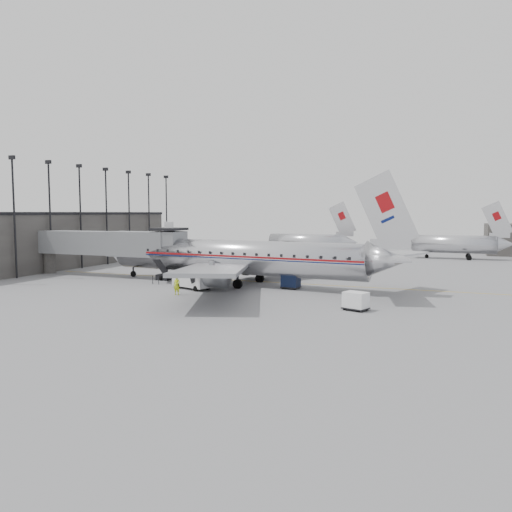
# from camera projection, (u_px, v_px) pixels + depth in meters

# --- Properties ---
(ground) EXTENTS (160.00, 160.00, 0.00)m
(ground) POSITION_uv_depth(u_px,v_px,m) (222.00, 288.00, 54.69)
(ground) COLOR slate
(ground) RESTS_ON ground
(terminal) EXTENTS (12.00, 46.00, 8.00)m
(terminal) POSITION_uv_depth(u_px,v_px,m) (47.00, 240.00, 75.82)
(terminal) COLOR #3B3836
(terminal) RESTS_ON ground
(apron_line) EXTENTS (60.00, 0.15, 0.01)m
(apron_line) POSITION_uv_depth(u_px,v_px,m) (266.00, 282.00, 59.19)
(apron_line) COLOR gold
(apron_line) RESTS_ON ground
(jet_bridge) EXTENTS (21.00, 6.20, 7.10)m
(jet_bridge) POSITION_uv_depth(u_px,v_px,m) (116.00, 244.00, 63.71)
(jet_bridge) COLOR slate
(jet_bridge) RESTS_ON ground
(floodlight_masts) EXTENTS (0.90, 42.25, 15.25)m
(floodlight_masts) POSITION_uv_depth(u_px,v_px,m) (94.00, 212.00, 75.90)
(floodlight_masts) COLOR black
(floodlight_masts) RESTS_ON ground
(distant_aircraft_near) EXTENTS (16.39, 3.20, 10.26)m
(distant_aircraft_near) POSITION_uv_depth(u_px,v_px,m) (307.00, 242.00, 94.13)
(distant_aircraft_near) COLOR silver
(distant_aircraft_near) RESTS_ON ground
(distant_aircraft_mid) EXTENTS (16.39, 3.20, 10.26)m
(distant_aircraft_mid) POSITION_uv_depth(u_px,v_px,m) (455.00, 243.00, 88.53)
(distant_aircraft_mid) COLOR silver
(distant_aircraft_mid) RESTS_ON ground
(airliner) EXTENTS (39.39, 36.36, 12.46)m
(airliner) POSITION_uv_depth(u_px,v_px,m) (239.00, 257.00, 56.85)
(airliner) COLOR silver
(airliner) RESTS_ON ground
(service_van) EXTENTS (5.08, 3.47, 2.24)m
(service_van) POSITION_uv_depth(u_px,v_px,m) (192.00, 278.00, 53.67)
(service_van) COLOR silver
(service_van) RESTS_ON ground
(baggage_cart_navy) EXTENTS (2.07, 1.68, 1.49)m
(baggage_cart_navy) POSITION_uv_depth(u_px,v_px,m) (291.00, 281.00, 53.87)
(baggage_cart_navy) COLOR black
(baggage_cart_navy) RESTS_ON ground
(baggage_cart_white) EXTENTS (2.37, 2.09, 1.55)m
(baggage_cart_white) POSITION_uv_depth(u_px,v_px,m) (356.00, 301.00, 41.99)
(baggage_cart_white) COLOR white
(baggage_cart_white) RESTS_ON ground
(ramp_worker) EXTENTS (0.72, 0.47, 1.96)m
(ramp_worker) POSITION_uv_depth(u_px,v_px,m) (177.00, 285.00, 49.81)
(ramp_worker) COLOR #BED619
(ramp_worker) RESTS_ON ground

